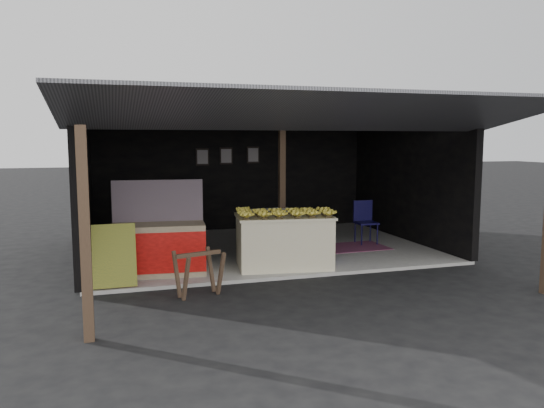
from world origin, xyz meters
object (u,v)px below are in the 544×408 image
object	(u,v)px
white_crate	(273,232)
water_barrel	(326,249)
banana_table	(284,241)
plastic_chair	(365,218)
neighbor_stall	(159,246)
sawhorse	(199,269)

from	to	relation	value
white_crate	water_barrel	size ratio (longest dim) A/B	2.02
banana_table	water_barrel	xyz separation A→B (m)	(0.92, 0.23, -0.25)
white_crate	water_barrel	bearing A→B (deg)	-50.17
banana_table	white_crate	distance (m)	1.04
water_barrel	plastic_chair	distance (m)	2.03
banana_table	neighbor_stall	xyz separation A→B (m)	(-2.20, 0.12, 0.01)
banana_table	neighbor_stall	world-z (taller)	neighbor_stall
white_crate	water_barrel	xyz separation A→B (m)	(0.81, -0.80, -0.23)
neighbor_stall	sawhorse	size ratio (longest dim) A/B	2.12
plastic_chair	neighbor_stall	bearing A→B (deg)	-159.49
white_crate	neighbor_stall	size ratio (longest dim) A/B	0.56
white_crate	sawhorse	bearing A→B (deg)	-135.00
white_crate	plastic_chair	size ratio (longest dim) A/B	0.96
white_crate	neighbor_stall	bearing A→B (deg)	-163.92
banana_table	sawhorse	size ratio (longest dim) A/B	2.41
banana_table	water_barrel	distance (m)	0.98
water_barrel	plastic_chair	xyz separation A→B (m)	(1.48, 1.35, 0.33)
neighbor_stall	water_barrel	distance (m)	3.13
white_crate	neighbor_stall	world-z (taller)	neighbor_stall
neighbor_stall	sawhorse	world-z (taller)	neighbor_stall
white_crate	water_barrel	world-z (taller)	white_crate
water_barrel	white_crate	bearing A→B (deg)	135.26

